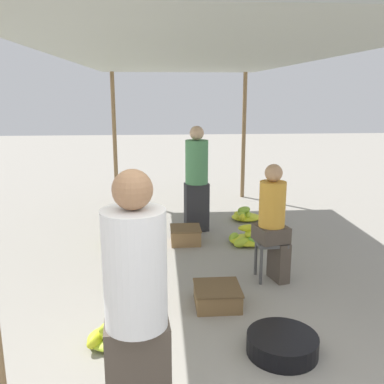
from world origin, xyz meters
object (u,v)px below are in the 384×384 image
shopper_walking_mid (197,178)px  crate_near (185,235)px  banana_pile_right_1 (244,215)px  stool (270,249)px  basin_black (282,344)px  banana_pile_right_0 (249,239)px  crate_mid (217,296)px  vendor_seated (273,220)px  vendor_foreground (136,310)px  banana_pile_left_2 (141,220)px  banana_pile_left_1 (119,240)px  banana_pile_left_0 (115,336)px

shopper_walking_mid → crate_near: bearing=-110.9°
banana_pile_right_1 → shopper_walking_mid: shopper_walking_mid is taller
stool → shopper_walking_mid: shopper_walking_mid is taller
basin_black → crate_near: crate_near is taller
basin_black → crate_near: (-0.65, 2.77, 0.03)m
banana_pile_right_0 → shopper_walking_mid: size_ratio=0.40×
banana_pile_right_1 → crate_near: (-1.07, -1.03, 0.03)m
banana_pile_right_1 → crate_mid: (-0.86, -2.93, 0.01)m
vendor_seated → basin_black: vendor_seated is taller
vendor_foreground → banana_pile_right_0: bearing=67.8°
stool → banana_pile_right_0: (0.00, 1.19, -0.30)m
banana_pile_left_2 → banana_pile_right_0: banana_pile_right_0 is taller
banana_pile_right_0 → vendor_seated: bearing=-89.0°
stool → basin_black: stool is taller
banana_pile_right_1 → vendor_seated: bearing=-93.5°
vendor_seated → banana_pile_left_1: (-1.90, 1.28, -0.65)m
banana_pile_right_1 → banana_pile_left_1: bearing=-152.5°
vendor_foreground → banana_pile_left_1: bearing=97.3°
banana_pile_right_0 → banana_pile_left_2: bearing=146.3°
banana_pile_left_1 → banana_pile_right_0: (1.88, -0.09, 0.00)m
banana_pile_right_1 → shopper_walking_mid: 1.25m
stool → crate_mid: 0.95m
basin_black → crate_mid: crate_mid is taller
banana_pile_left_0 → banana_pile_right_1: bearing=62.6°
crate_near → crate_mid: 1.91m
shopper_walking_mid → vendor_foreground: bearing=-99.8°
crate_near → basin_black: bearing=-76.8°
vendor_foreground → banana_pile_right_0: vendor_foreground is taller
banana_pile_left_0 → banana_pile_right_1: 4.01m
vendor_foreground → banana_pile_right_1: 4.96m
vendor_seated → banana_pile_left_2: bearing=125.7°
shopper_walking_mid → crate_mid: bearing=-89.9°
banana_pile_left_0 → banana_pile_right_0: banana_pile_right_0 is taller
stool → banana_pile_right_0: bearing=90.0°
vendor_foreground → basin_black: (1.16, 0.84, -0.83)m
vendor_seated → banana_pile_left_1: size_ratio=2.68×
vendor_foreground → banana_pile_right_0: 3.85m
banana_pile_left_0 → shopper_walking_mid: (0.98, 3.08, 0.77)m
crate_near → vendor_seated: bearing=-54.7°
stool → banana_pile_left_0: (-1.68, -1.22, -0.29)m
crate_near → banana_pile_left_0: bearing=-107.0°
basin_black → crate_mid: size_ratio=1.27×
banana_pile_left_2 → banana_pile_right_1: (1.77, 0.08, 0.02)m
stool → banana_pile_left_2: bearing=125.4°
basin_black → crate_near: bearing=103.2°
basin_black → banana_pile_left_1: 3.17m
banana_pile_left_1 → shopper_walking_mid: size_ratio=0.31×
banana_pile_left_1 → crate_near: 0.97m
basin_black → shopper_walking_mid: 3.43m
crate_near → shopper_walking_mid: 0.95m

